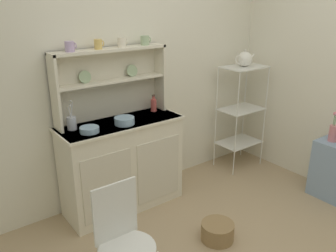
{
  "coord_description": "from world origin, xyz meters",
  "views": [
    {
      "loc": [
        -1.77,
        -1.27,
        1.92
      ],
      "look_at": [
        0.02,
        1.12,
        0.82
      ],
      "focal_mm": 37.5,
      "sensor_mm": 36.0,
      "label": 1
    }
  ],
  "objects_px": {
    "wire_chair": "(122,235)",
    "bakers_rack": "(241,106)",
    "hutch_cabinet": "(123,164)",
    "porcelain_teapot": "(245,59)",
    "utensil_jar": "(72,123)",
    "hutch_shelf_unit": "(109,77)",
    "floor_basket": "(217,231)",
    "flower_vase": "(333,131)",
    "bowl_mixing_large": "(89,130)",
    "cup_lilac_0": "(70,46)",
    "jam_bottle": "(154,105)"
  },
  "relations": [
    {
      "from": "hutch_shelf_unit",
      "to": "wire_chair",
      "type": "height_order",
      "value": "hutch_shelf_unit"
    },
    {
      "from": "porcelain_teapot",
      "to": "flower_vase",
      "type": "bearing_deg",
      "value": -77.79
    },
    {
      "from": "hutch_cabinet",
      "to": "bowl_mixing_large",
      "type": "bearing_deg",
      "value": -167.63
    },
    {
      "from": "cup_lilac_0",
      "to": "utensil_jar",
      "type": "height_order",
      "value": "cup_lilac_0"
    },
    {
      "from": "flower_vase",
      "to": "hutch_shelf_unit",
      "type": "bearing_deg",
      "value": 145.53
    },
    {
      "from": "cup_lilac_0",
      "to": "jam_bottle",
      "type": "distance_m",
      "value": 1.0
    },
    {
      "from": "bowl_mixing_large",
      "to": "porcelain_teapot",
      "type": "bearing_deg",
      "value": 0.76
    },
    {
      "from": "flower_vase",
      "to": "utensil_jar",
      "type": "bearing_deg",
      "value": 152.75
    },
    {
      "from": "wire_chair",
      "to": "bakers_rack",
      "type": "bearing_deg",
      "value": 3.35
    },
    {
      "from": "hutch_cabinet",
      "to": "porcelain_teapot",
      "type": "bearing_deg",
      "value": -1.78
    },
    {
      "from": "wire_chair",
      "to": "flower_vase",
      "type": "bearing_deg",
      "value": -21.96
    },
    {
      "from": "hutch_cabinet",
      "to": "wire_chair",
      "type": "height_order",
      "value": "hutch_cabinet"
    },
    {
      "from": "bakers_rack",
      "to": "flower_vase",
      "type": "height_order",
      "value": "bakers_rack"
    },
    {
      "from": "jam_bottle",
      "to": "porcelain_teapot",
      "type": "height_order",
      "value": "porcelain_teapot"
    },
    {
      "from": "hutch_shelf_unit",
      "to": "flower_vase",
      "type": "height_order",
      "value": "hutch_shelf_unit"
    },
    {
      "from": "utensil_jar",
      "to": "hutch_cabinet",
      "type": "bearing_deg",
      "value": -10.47
    },
    {
      "from": "jam_bottle",
      "to": "porcelain_teapot",
      "type": "bearing_deg",
      "value": -6.8
    },
    {
      "from": "hutch_cabinet",
      "to": "hutch_shelf_unit",
      "type": "bearing_deg",
      "value": 90.0
    },
    {
      "from": "hutch_shelf_unit",
      "to": "cup_lilac_0",
      "type": "height_order",
      "value": "cup_lilac_0"
    },
    {
      "from": "wire_chair",
      "to": "hutch_shelf_unit",
      "type": "bearing_deg",
      "value": 42.94
    },
    {
      "from": "bowl_mixing_large",
      "to": "hutch_cabinet",
      "type": "bearing_deg",
      "value": 12.37
    },
    {
      "from": "porcelain_teapot",
      "to": "flower_vase",
      "type": "distance_m",
      "value": 1.19
    },
    {
      "from": "hutch_cabinet",
      "to": "utensil_jar",
      "type": "height_order",
      "value": "utensil_jar"
    },
    {
      "from": "bowl_mixing_large",
      "to": "flower_vase",
      "type": "distance_m",
      "value": 2.33
    },
    {
      "from": "bowl_mixing_large",
      "to": "jam_bottle",
      "type": "distance_m",
      "value": 0.78
    },
    {
      "from": "wire_chair",
      "to": "jam_bottle",
      "type": "height_order",
      "value": "jam_bottle"
    },
    {
      "from": "hutch_cabinet",
      "to": "bakers_rack",
      "type": "relative_size",
      "value": 0.95
    },
    {
      "from": "wire_chair",
      "to": "flower_vase",
      "type": "relative_size",
      "value": 2.8
    },
    {
      "from": "bakers_rack",
      "to": "flower_vase",
      "type": "bearing_deg",
      "value": -77.88
    },
    {
      "from": "hutch_shelf_unit",
      "to": "utensil_jar",
      "type": "height_order",
      "value": "hutch_shelf_unit"
    },
    {
      "from": "hutch_shelf_unit",
      "to": "floor_basket",
      "type": "bearing_deg",
      "value": -71.61
    },
    {
      "from": "floor_basket",
      "to": "flower_vase",
      "type": "height_order",
      "value": "flower_vase"
    },
    {
      "from": "floor_basket",
      "to": "flower_vase",
      "type": "distance_m",
      "value": 1.54
    },
    {
      "from": "hutch_cabinet",
      "to": "bakers_rack",
      "type": "height_order",
      "value": "bakers_rack"
    },
    {
      "from": "hutch_shelf_unit",
      "to": "utensil_jar",
      "type": "distance_m",
      "value": 0.54
    },
    {
      "from": "floor_basket",
      "to": "jam_bottle",
      "type": "xyz_separation_m",
      "value": [
        0.06,
        1.01,
        0.86
      ]
    },
    {
      "from": "hutch_shelf_unit",
      "to": "wire_chair",
      "type": "xyz_separation_m",
      "value": [
        -0.58,
        -1.17,
        -0.73
      ]
    },
    {
      "from": "bakers_rack",
      "to": "bowl_mixing_large",
      "type": "relative_size",
      "value": 7.48
    },
    {
      "from": "wire_chair",
      "to": "jam_bottle",
      "type": "xyz_separation_m",
      "value": [
        1.0,
        1.09,
        0.42
      ]
    },
    {
      "from": "flower_vase",
      "to": "wire_chair",
      "type": "bearing_deg",
      "value": 178.95
    },
    {
      "from": "floor_basket",
      "to": "hutch_shelf_unit",
      "type": "bearing_deg",
      "value": 108.39
    },
    {
      "from": "bakers_rack",
      "to": "porcelain_teapot",
      "type": "bearing_deg",
      "value": 180.0
    },
    {
      "from": "bowl_mixing_large",
      "to": "jam_bottle",
      "type": "height_order",
      "value": "jam_bottle"
    },
    {
      "from": "hutch_shelf_unit",
      "to": "porcelain_teapot",
      "type": "bearing_deg",
      "value": -7.77
    },
    {
      "from": "bakers_rack",
      "to": "bowl_mixing_large",
      "type": "distance_m",
      "value": 1.89
    },
    {
      "from": "wire_chair",
      "to": "cup_lilac_0",
      "type": "height_order",
      "value": "cup_lilac_0"
    },
    {
      "from": "hutch_cabinet",
      "to": "flower_vase",
      "type": "relative_size",
      "value": 3.77
    },
    {
      "from": "hutch_cabinet",
      "to": "cup_lilac_0",
      "type": "bearing_deg",
      "value": 161.17
    },
    {
      "from": "bakers_rack",
      "to": "flower_vase",
      "type": "xyz_separation_m",
      "value": [
        0.22,
        -1.0,
        -0.05
      ]
    },
    {
      "from": "floor_basket",
      "to": "jam_bottle",
      "type": "relative_size",
      "value": 1.68
    }
  ]
}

